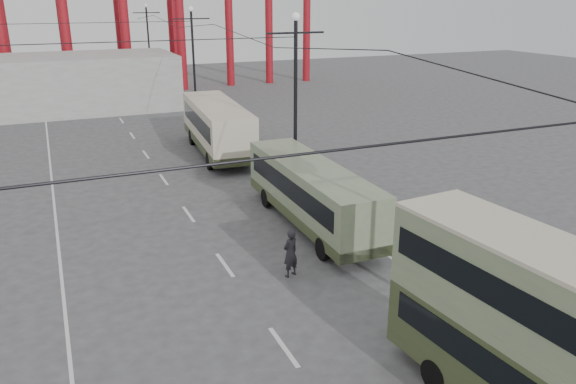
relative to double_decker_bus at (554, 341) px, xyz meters
name	(u,v)px	position (x,y,z in m)	size (l,w,h in m)	color
road_markings	(175,191)	(-4.09, 21.48, -2.67)	(12.52, 120.00, 0.01)	silver
lamp_post_mid	(295,103)	(2.37, 19.78, 2.00)	(3.20, 0.44, 9.32)	black
lamp_post_far	(194,62)	(2.37, 41.78, 2.00)	(3.20, 0.44, 9.32)	black
lamp_post_distant	(149,44)	(2.37, 63.78, 2.00)	(3.20, 0.44, 9.32)	black
fairground_shed	(53,84)	(-9.23, 48.78, -0.18)	(22.00, 10.00, 5.00)	gray
double_decker_bus	(554,341)	(0.00, 0.00, 0.00)	(3.06, 9.08, 4.78)	#363D21
single_decker_green	(311,192)	(0.67, 14.14, -1.04)	(2.53, 10.32, 2.91)	#677A59
single_decker_cream	(217,126)	(0.33, 28.07, -0.76)	(3.65, 11.15, 3.41)	beige
pedestrian	(290,253)	(-2.20, 9.93, -1.73)	(0.69, 0.46, 1.90)	#232227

